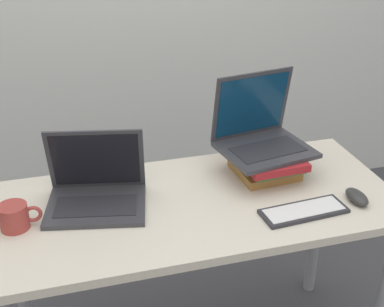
# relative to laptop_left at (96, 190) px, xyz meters

# --- Properties ---
(desk) EXTENTS (1.38, 0.63, 0.74)m
(desk) POSITION_rel_laptop_left_xyz_m (0.32, -0.07, -0.15)
(desk) COLOR beige
(desk) RESTS_ON ground_plane
(laptop_left) EXTENTS (0.36, 0.31, 0.25)m
(laptop_left) POSITION_rel_laptop_left_xyz_m (0.00, 0.00, 0.00)
(laptop_left) COLOR #333338
(laptop_left) RESTS_ON desk
(book_stack) EXTENTS (0.23, 0.27, 0.09)m
(book_stack) POSITION_rel_laptop_left_xyz_m (0.62, 0.03, -0.00)
(book_stack) COLOR olive
(book_stack) RESTS_ON desk
(laptop_on_books) EXTENTS (0.35, 0.31, 0.27)m
(laptop_on_books) POSITION_rel_laptop_left_xyz_m (0.61, 0.07, 0.09)
(laptop_on_books) COLOR #333338
(laptop_on_books) RESTS_ON book_stack
(wireless_keyboard) EXTENTS (0.29, 0.13, 0.01)m
(wireless_keyboard) POSITION_rel_laptop_left_xyz_m (0.64, -0.24, -0.04)
(wireless_keyboard) COLOR #28282D
(wireless_keyboard) RESTS_ON desk
(mouse) EXTENTS (0.06, 0.11, 0.04)m
(mouse) POSITION_rel_laptop_left_xyz_m (0.84, -0.23, -0.03)
(mouse) COLOR #2D2D2D
(mouse) RESTS_ON desk
(mug) EXTENTS (0.13, 0.09, 0.08)m
(mug) POSITION_rel_laptop_left_xyz_m (-0.26, -0.07, -0.01)
(mug) COLOR #9E3833
(mug) RESTS_ON desk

